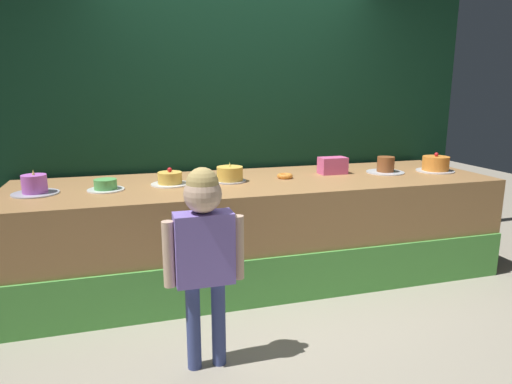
{
  "coord_description": "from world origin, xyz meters",
  "views": [
    {
      "loc": [
        -1.03,
        -2.88,
        1.53
      ],
      "look_at": [
        -0.09,
        0.34,
        0.78
      ],
      "focal_mm": 31.56,
      "sensor_mm": 36.0,
      "label": 1
    }
  ],
  "objects_px": {
    "donut": "(285,176)",
    "cake_far_right": "(436,164)",
    "pink_box": "(333,166)",
    "cake_center_right": "(230,174)",
    "cake_left": "(106,186)",
    "cake_center_left": "(170,179)",
    "cake_far_left": "(35,186)",
    "child_figure": "(204,242)",
    "cake_right": "(386,166)"
  },
  "relations": [
    {
      "from": "cake_center_right",
      "to": "cake_center_left",
      "type": "bearing_deg",
      "value": 178.75
    },
    {
      "from": "cake_center_right",
      "to": "donut",
      "type": "bearing_deg",
      "value": 1.23
    },
    {
      "from": "cake_right",
      "to": "donut",
      "type": "bearing_deg",
      "value": 179.54
    },
    {
      "from": "donut",
      "to": "cake_center_left",
      "type": "bearing_deg",
      "value": 179.99
    },
    {
      "from": "pink_box",
      "to": "cake_right",
      "type": "distance_m",
      "value": 0.48
    },
    {
      "from": "cake_left",
      "to": "cake_center_right",
      "type": "relative_size",
      "value": 1.01
    },
    {
      "from": "cake_right",
      "to": "cake_far_right",
      "type": "xyz_separation_m",
      "value": [
        0.47,
        -0.06,
        0.01
      ]
    },
    {
      "from": "child_figure",
      "to": "cake_center_right",
      "type": "xyz_separation_m",
      "value": [
        0.42,
        1.17,
        0.14
      ]
    },
    {
      "from": "pink_box",
      "to": "cake_far_left",
      "type": "relative_size",
      "value": 0.74
    },
    {
      "from": "pink_box",
      "to": "cake_center_right",
      "type": "xyz_separation_m",
      "value": [
        -0.94,
        -0.09,
        -0.01
      ]
    },
    {
      "from": "child_figure",
      "to": "cake_left",
      "type": "xyz_separation_m",
      "value": [
        -0.53,
        1.11,
        0.12
      ]
    },
    {
      "from": "donut",
      "to": "cake_far_right",
      "type": "xyz_separation_m",
      "value": [
        1.42,
        -0.07,
        0.04
      ]
    },
    {
      "from": "donut",
      "to": "cake_far_left",
      "type": "relative_size",
      "value": 0.41
    },
    {
      "from": "cake_left",
      "to": "cake_center_left",
      "type": "distance_m",
      "value": 0.48
    },
    {
      "from": "cake_far_left",
      "to": "cake_far_right",
      "type": "distance_m",
      "value": 3.3
    },
    {
      "from": "cake_left",
      "to": "cake_center_left",
      "type": "relative_size",
      "value": 0.9
    },
    {
      "from": "child_figure",
      "to": "cake_center_left",
      "type": "relative_size",
      "value": 3.89
    },
    {
      "from": "cake_center_right",
      "to": "cake_left",
      "type": "bearing_deg",
      "value": -176.17
    },
    {
      "from": "cake_right",
      "to": "cake_far_left",
      "type": "bearing_deg",
      "value": -178.89
    },
    {
      "from": "child_figure",
      "to": "cake_far_right",
      "type": "distance_m",
      "value": 2.56
    },
    {
      "from": "pink_box",
      "to": "cake_center_right",
      "type": "bearing_deg",
      "value": -174.44
    },
    {
      "from": "cake_center_left",
      "to": "cake_left",
      "type": "bearing_deg",
      "value": -171.15
    },
    {
      "from": "donut",
      "to": "cake_far_left",
      "type": "xyz_separation_m",
      "value": [
        -1.89,
        -0.06,
        0.04
      ]
    },
    {
      "from": "cake_center_right",
      "to": "cake_right",
      "type": "distance_m",
      "value": 1.42
    },
    {
      "from": "cake_center_left",
      "to": "pink_box",
      "type": "bearing_deg",
      "value": 3.29
    },
    {
      "from": "cake_center_left",
      "to": "cake_far_right",
      "type": "distance_m",
      "value": 2.36
    },
    {
      "from": "donut",
      "to": "cake_left",
      "type": "xyz_separation_m",
      "value": [
        -1.42,
        -0.07,
        0.02
      ]
    },
    {
      "from": "pink_box",
      "to": "donut",
      "type": "relative_size",
      "value": 1.81
    },
    {
      "from": "pink_box",
      "to": "cake_far_left",
      "type": "height_order",
      "value": "cake_far_left"
    },
    {
      "from": "cake_left",
      "to": "cake_center_left",
      "type": "height_order",
      "value": "cake_center_left"
    },
    {
      "from": "pink_box",
      "to": "cake_center_right",
      "type": "relative_size",
      "value": 0.9
    },
    {
      "from": "child_figure",
      "to": "cake_right",
      "type": "distance_m",
      "value": 2.18
    },
    {
      "from": "pink_box",
      "to": "cake_far_right",
      "type": "bearing_deg",
      "value": -9.2
    },
    {
      "from": "cake_far_left",
      "to": "cake_left",
      "type": "bearing_deg",
      "value": -1.33
    },
    {
      "from": "child_figure",
      "to": "cake_center_left",
      "type": "height_order",
      "value": "child_figure"
    },
    {
      "from": "child_figure",
      "to": "pink_box",
      "type": "distance_m",
      "value": 1.86
    },
    {
      "from": "pink_box",
      "to": "donut",
      "type": "distance_m",
      "value": 0.48
    },
    {
      "from": "cake_left",
      "to": "cake_far_right",
      "type": "xyz_separation_m",
      "value": [
        2.83,
        0.0,
        0.03
      ]
    },
    {
      "from": "cake_center_left",
      "to": "cake_center_right",
      "type": "height_order",
      "value": "cake_center_right"
    },
    {
      "from": "donut",
      "to": "cake_center_right",
      "type": "bearing_deg",
      "value": -178.77
    },
    {
      "from": "cake_left",
      "to": "cake_right",
      "type": "relative_size",
      "value": 0.8
    },
    {
      "from": "cake_left",
      "to": "pink_box",
      "type": "bearing_deg",
      "value": 4.69
    },
    {
      "from": "pink_box",
      "to": "cake_far_right",
      "type": "relative_size",
      "value": 0.71
    },
    {
      "from": "donut",
      "to": "cake_far_left",
      "type": "height_order",
      "value": "cake_far_left"
    },
    {
      "from": "donut",
      "to": "cake_center_right",
      "type": "distance_m",
      "value": 0.47
    },
    {
      "from": "cake_left",
      "to": "cake_center_right",
      "type": "bearing_deg",
      "value": 3.83
    },
    {
      "from": "cake_center_left",
      "to": "cake_far_right",
      "type": "height_order",
      "value": "cake_far_right"
    },
    {
      "from": "cake_far_left",
      "to": "cake_left",
      "type": "xyz_separation_m",
      "value": [
        0.47,
        -0.01,
        -0.02
      ]
    },
    {
      "from": "donut",
      "to": "child_figure",
      "type": "bearing_deg",
      "value": -126.99
    },
    {
      "from": "child_figure",
      "to": "cake_far_left",
      "type": "height_order",
      "value": "child_figure"
    }
  ]
}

